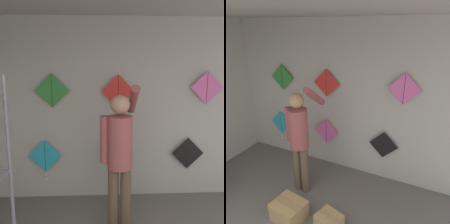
{
  "view_description": "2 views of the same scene",
  "coord_description": "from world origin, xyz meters",
  "views": [
    {
      "loc": [
        -0.36,
        -0.58,
        2.05
      ],
      "look_at": [
        -0.19,
        2.91,
        1.43
      ],
      "focal_mm": 40.0,
      "sensor_mm": 36.0,
      "label": 1
    },
    {
      "loc": [
        1.75,
        -0.21,
        2.67
      ],
      "look_at": [
        0.26,
        2.91,
        1.29
      ],
      "focal_mm": 35.0,
      "sensor_mm": 36.0,
      "label": 2
    }
  ],
  "objects": [
    {
      "name": "kite_1",
      "position": [
        -0.1,
        3.15,
        0.74
      ],
      "size": [
        0.51,
        0.01,
        0.51
      ],
      "color": "pink"
    },
    {
      "name": "kite_0",
      "position": [
        -1.21,
        3.14,
        0.68
      ],
      "size": [
        0.51,
        0.04,
        0.65
      ],
      "color": "#28B2C6"
    },
    {
      "name": "back_panel",
      "position": [
        0.0,
        3.24,
        1.4
      ],
      "size": [
        4.87,
        0.06,
        2.8
      ],
      "primitive_type": "cube",
      "color": "#BCB7AD",
      "rests_on": "ground"
    },
    {
      "name": "cardboard_box",
      "position": [
        0.05,
        1.68,
        0.14
      ],
      "size": [
        0.5,
        0.44,
        0.3
      ],
      "rotation": [
        0.0,
        0.0,
        -0.14
      ],
      "color": "tan",
      "rests_on": "ground"
    },
    {
      "name": "cardboard_box_spare",
      "position": [
        0.66,
        1.78,
        0.11
      ],
      "size": [
        0.4,
        0.36,
        0.24
      ],
      "rotation": [
        0.0,
        0.0,
        -0.26
      ],
      "color": "tan",
      "rests_on": "ground"
    },
    {
      "name": "ceiling_slab",
      "position": [
        0.0,
        1.6,
        2.82
      ],
      "size": [
        4.87,
        4.01,
        0.04
      ],
      "primitive_type": "cube",
      "color": "#A8A399"
    },
    {
      "name": "shopkeeper",
      "position": [
        -0.12,
        2.3,
        1.05
      ],
      "size": [
        0.47,
        0.63,
        1.86
      ],
      "rotation": [
        0.0,
        0.0,
        -0.07
      ],
      "color": "brown",
      "rests_on": "ground"
    },
    {
      "name": "kite_5",
      "position": [
        1.28,
        3.15,
        1.76
      ],
      "size": [
        0.51,
        0.01,
        0.51
      ],
      "color": "pink"
    },
    {
      "name": "kite_4",
      "position": [
        -0.08,
        3.15,
        1.7
      ],
      "size": [
        0.51,
        0.01,
        0.51
      ],
      "color": "red"
    },
    {
      "name": "kite_3",
      "position": [
        -1.07,
        3.15,
        1.72
      ],
      "size": [
        0.51,
        0.01,
        0.51
      ],
      "color": "#338C38"
    },
    {
      "name": "kite_2",
      "position": [
        1.03,
        3.15,
        0.71
      ],
      "size": [
        0.51,
        0.01,
        0.51
      ],
      "color": "black"
    }
  ]
}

